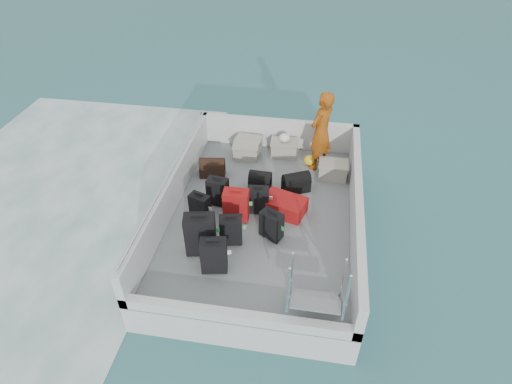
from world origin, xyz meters
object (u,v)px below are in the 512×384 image
suitcase_1 (200,208)px  suitcase_8 (284,206)px  suitcase_0 (200,235)px  passenger (321,131)px  suitcase_6 (271,225)px  crate_1 (246,152)px  suitcase_2 (218,192)px  crate_0 (249,145)px  suitcase_3 (214,256)px  crate_2 (284,149)px  crate_3 (333,171)px  suitcase_5 (236,206)px  suitcase_4 (231,231)px  suitcase_7 (258,200)px

suitcase_1 → suitcase_8: bearing=36.7°
suitcase_0 → passenger: bearing=46.3°
suitcase_6 → crate_1: (-0.90, 2.42, -0.11)m
suitcase_2 → crate_1: (0.24, 1.66, -0.13)m
passenger → crate_0: bearing=-68.1°
suitcase_3 → suitcase_6: bearing=37.7°
suitcase_3 → crate_0: (-0.08, 3.61, -0.16)m
suitcase_0 → suitcase_3: bearing=-60.6°
crate_2 → crate_3: crate_3 is taller
suitcase_2 → passenger: 2.51m
crate_1 → suitcase_5: bearing=-84.5°
passenger → crate_3: bearing=75.1°
suitcase_2 → crate_3: size_ratio=1.00×
suitcase_6 → suitcase_8: (0.15, 0.71, -0.12)m
suitcase_5 → suitcase_8: (0.86, 0.34, -0.16)m
suitcase_6 → crate_3: 2.23m
suitcase_4 → suitcase_5: bearing=81.7°
suitcase_2 → suitcase_3: size_ratio=0.89×
suitcase_6 → passenger: bearing=102.9°
suitcase_0 → suitcase_4: suitcase_0 is taller
suitcase_3 → suitcase_2: bearing=90.4°
crate_0 → crate_3: (1.92, -0.71, 0.01)m
suitcase_5 → suitcase_8: 0.94m
suitcase_4 → suitcase_8: bearing=38.3°
crate_3 → suitcase_5: bearing=-137.4°
suitcase_8 → passenger: size_ratio=0.45×
suitcase_2 → crate_0: size_ratio=1.05×
crate_2 → suitcase_1: bearing=-118.2°
suitcase_2 → crate_1: size_ratio=1.08×
suitcase_1 → suitcase_3: 1.30m
suitcase_4 → suitcase_6: bearing=9.9°
suitcase_0 → suitcase_7: 1.44m
suitcase_5 → crate_2: (0.64, 2.29, -0.15)m
suitcase_1 → suitcase_7: (1.02, 0.39, -0.00)m
suitcase_1 → crate_2: bearing=81.8°
suitcase_3 → suitcase_7: (0.47, 1.57, -0.05)m
suitcase_1 → suitcase_6: 1.38m
suitcase_8 → crate_2: crate_2 is taller
suitcase_0 → passenger: size_ratio=0.45×
suitcase_1 → crate_1: bearing=98.0°
suitcase_2 → suitcase_3: (0.33, -1.68, 0.04)m
crate_0 → suitcase_1: bearing=-101.0°
suitcase_7 → suitcase_8: (0.49, 0.06, -0.12)m
suitcase_6 → crate_0: (-0.89, 2.69, -0.11)m
suitcase_0 → suitcase_7: (0.79, 1.20, -0.12)m
suitcase_5 → suitcase_2: bearing=137.0°
crate_0 → suitcase_2: bearing=-97.6°
suitcase_0 → suitcase_4: bearing=21.1°
suitcase_1 → crate_2: (1.29, 2.41, -0.11)m
passenger → crate_2: bearing=-78.2°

